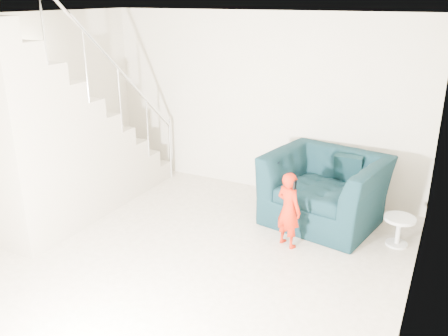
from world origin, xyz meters
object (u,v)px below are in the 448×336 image
at_px(armchair, 325,189).
at_px(side_table, 399,226).
at_px(toddler, 289,210).
at_px(staircase, 58,151).

bearing_deg(armchair, side_table, -2.32).
bearing_deg(toddler, staircase, 35.65).
distance_m(armchair, side_table, 1.04).
bearing_deg(toddler, side_table, -129.03).
distance_m(armchair, toddler, 0.86).
height_order(toddler, staircase, staircase).
xyz_separation_m(side_table, staircase, (-4.25, -1.21, 0.69)).
bearing_deg(side_table, toddler, -153.43).
relative_size(armchair, side_table, 3.82).
bearing_deg(staircase, side_table, 15.89).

